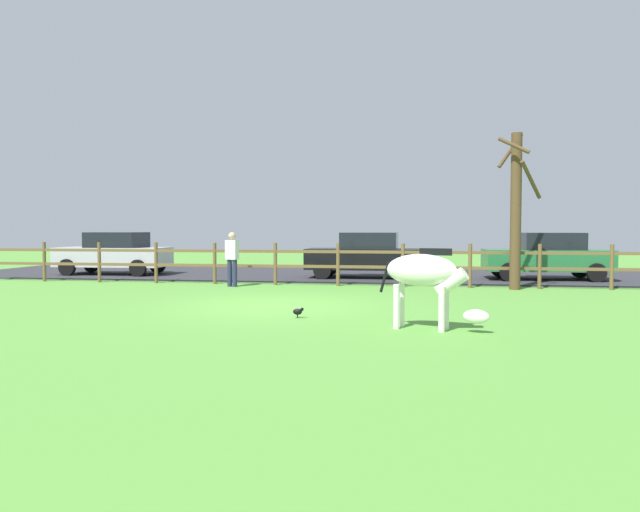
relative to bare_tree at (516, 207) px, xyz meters
The scene contains 10 objects.
ground_plane 7.92m from the bare_tree, 141.50° to the right, with size 60.00×60.00×0.00m, color #549338.
parking_asphalt 7.85m from the bare_tree, 142.18° to the left, with size 28.00×7.40×0.05m, color #2D2D33.
paddock_fence 6.35m from the bare_tree, behind, with size 21.67×0.11×1.30m.
bare_tree is the anchor object (origin of this frame).
zebra 7.94m from the bare_tree, 109.52° to the right, with size 1.89×0.83×1.41m.
crow_on_grass 8.44m from the bare_tree, 128.43° to the right, with size 0.21×0.10×0.20m.
parked_car_silver 14.25m from the bare_tree, 168.10° to the left, with size 4.03×1.94×1.56m.
parked_car_black 5.57m from the bare_tree, 147.46° to the left, with size 4.02×1.92×1.56m.
parked_car_green 3.77m from the bare_tree, 64.35° to the left, with size 4.07×2.02×1.56m.
visitor_near_fence 8.40m from the bare_tree, behind, with size 0.41×0.31×1.64m.
Camera 1 is at (3.17, -13.20, 1.75)m, focal length 33.91 mm.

